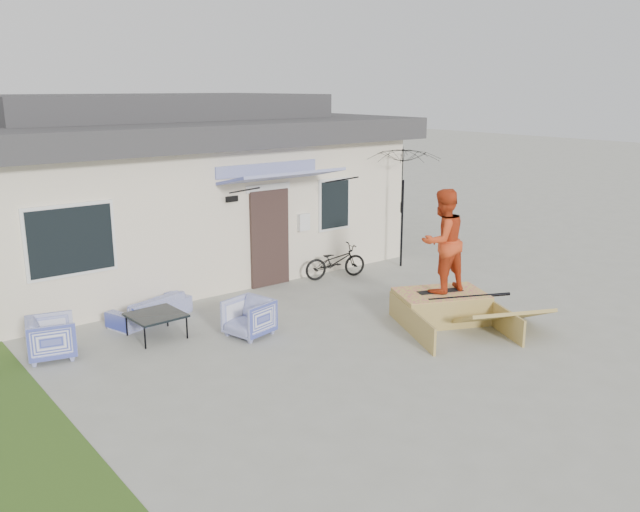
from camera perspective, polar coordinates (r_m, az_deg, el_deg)
ground at (r=10.81m, az=4.69°, el=-8.81°), size 90.00×90.00×0.00m
house at (r=16.86m, az=-13.99°, el=6.06°), size 10.80×8.49×4.10m
loveseat at (r=12.82m, az=-14.34°, el=-4.00°), size 1.64×0.89×0.62m
armchair_left at (r=11.55m, az=-21.95°, el=-6.33°), size 0.83×0.86×0.74m
armchair_right at (r=11.71m, az=-6.10°, el=-5.09°), size 0.81×0.84×0.73m
coffee_table at (r=11.96m, az=-13.79°, el=-5.79°), size 0.90×0.90×0.42m
bicycle at (r=15.08m, az=1.31°, el=-0.16°), size 1.55×0.87×0.94m
patio_umbrella at (r=15.96m, az=7.09°, el=5.23°), size 1.95×1.84×2.20m
skate_ramp at (r=12.62m, az=10.27°, el=-4.27°), size 2.33×2.59×0.53m
skateboard at (r=12.58m, az=10.23°, el=-2.93°), size 0.89×0.50×0.05m
skater at (r=12.33m, az=10.43°, el=1.43°), size 0.98×0.78×1.91m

